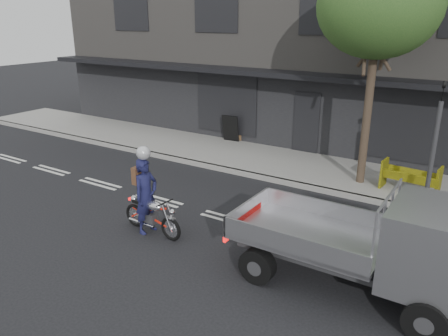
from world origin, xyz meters
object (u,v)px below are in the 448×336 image
Objects in this scene: rider at (146,196)px; traffic_light_pole at (433,153)px; street_tree at (379,6)px; construction_barrier at (409,179)px; motorcycle at (152,214)px; sandwich_board at (230,128)px; flatbed_ute at (411,246)px.

traffic_light_pole is at bearing -43.65° from rider.
street_tree is 4.90m from construction_barrier.
street_tree is 4.18× the size of construction_barrier.
traffic_light_pole is 1.90× the size of motorcycle.
sandwich_board is at bearing 164.21° from construction_barrier.
rider reaches higher than motorcycle.
construction_barrier is 1.48× the size of sandwich_board.
construction_barrier is (4.83, 5.55, 0.11)m from motorcycle.
traffic_light_pole is at bearing -23.44° from sandwich_board.
motorcycle is (-3.40, -5.81, -4.79)m from street_tree.
rider is (-5.55, -4.96, -0.72)m from traffic_light_pole.
sandwich_board is at bearing 161.33° from traffic_light_pole.
street_tree reaches higher than flatbed_ute.
motorcycle is (-5.40, -4.96, -1.16)m from traffic_light_pole.
street_tree is at bearing 169.82° from construction_barrier.
traffic_light_pole is at bearing -23.03° from street_tree.
rider is at bearing -121.43° from street_tree.
traffic_light_pole reaches higher than construction_barrier.
street_tree is 3.61× the size of rider.
motorcycle is 7.99m from sandwich_board.
construction_barrier reaches higher than motorcycle.
flatbed_ute is (5.92, 0.31, 0.27)m from rider.
construction_barrier is at bearing -20.55° from sandwich_board.
traffic_light_pole is 4.68m from flatbed_ute.
sandwich_board is at bearing 162.88° from street_tree.
street_tree is 1.93× the size of traffic_light_pole.
construction_barrier is 7.55m from sandwich_board.
traffic_light_pole is 8.33m from sandwich_board.
street_tree reaches higher than motorcycle.
rider is at bearing -138.21° from traffic_light_pole.
rider is 7.47m from construction_barrier.
flatbed_ute is (5.77, 0.31, 0.72)m from motorcycle.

